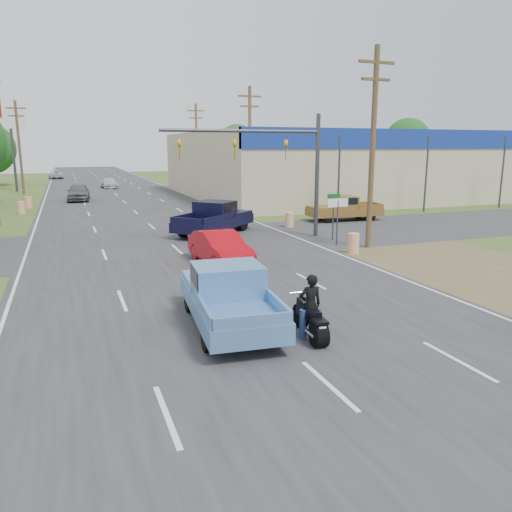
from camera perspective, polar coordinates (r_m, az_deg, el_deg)
name	(u,v)px	position (r m, az deg, el deg)	size (l,w,h in m)	color
ground	(329,386)	(11.53, 8.29, -14.47)	(200.00, 200.00, 0.00)	#375221
main_road	(124,202)	(49.47, -14.82, 5.99)	(15.00, 180.00, 0.02)	#2D2D30
cross_road	(169,243)	(27.90, -9.87, 1.53)	(120.00, 10.00, 0.02)	#2D2D30
dirt_verge	(429,257)	(25.40, 19.18, -0.06)	(8.00, 18.00, 0.01)	brown
big_box_store	(405,163)	(61.39, 16.69, 10.14)	(50.00, 28.10, 6.60)	#B7A88C
utility_pole_1	(373,144)	(26.36, 13.20, 12.37)	(2.00, 0.28, 10.00)	#4C3823
utility_pole_2	(250,145)	(42.53, -0.70, 12.58)	(2.00, 0.28, 10.00)	#4C3823
utility_pole_3	(197,145)	(59.75, -6.79, 12.45)	(2.00, 0.28, 10.00)	#4C3823
utility_pole_6	(19,145)	(61.09, -25.44, 11.36)	(2.00, 0.28, 10.00)	#4C3823
tree_3	(407,141)	(99.22, 16.91, 12.47)	(8.40, 8.40, 10.40)	#422D19
tree_5	(237,143)	(109.71, -2.17, 12.76)	(7.98, 7.98, 9.88)	#422D19
barrel_0	(353,243)	(25.14, 11.08, 1.43)	(0.56, 0.56, 1.00)	orange
barrel_1	(289,220)	(32.73, 3.84, 4.14)	(0.56, 0.56, 1.00)	orange
barrel_2	(21,208)	(43.32, -25.24, 5.02)	(0.56, 0.56, 1.00)	orange
barrel_3	(29,202)	(47.27, -24.55, 5.60)	(0.56, 0.56, 1.00)	orange
pole_sign_left_far	(11,129)	(65.19, -26.23, 12.91)	(3.00, 0.35, 9.20)	#3F3F44
lane_sign	(338,210)	(26.72, 9.31, 5.18)	(1.20, 0.08, 2.52)	#3F3F44
street_name_sign	(333,212)	(28.35, 8.83, 5.01)	(0.80, 0.08, 2.61)	#3F3F44
signal_mast	(274,154)	(28.15, 2.12, 11.62)	(9.12, 0.40, 7.00)	#3F3F44
red_convertible	(220,248)	(22.25, -4.12, 0.87)	(1.58, 4.54, 1.50)	#BC0813
motorcycle	(311,322)	(13.83, 6.28, -7.46)	(0.69, 2.24, 1.14)	black
rider	(310,308)	(13.77, 6.22, -5.98)	(0.63, 0.41, 1.72)	black
blue_pickup	(228,295)	(14.72, -3.24, -4.42)	(2.64, 5.72, 1.84)	black
navy_pickup	(215,217)	(30.35, -4.67, 4.43)	(5.95, 5.69, 1.97)	black
brown_pickup	(343,208)	(36.25, 9.90, 5.40)	(5.39, 2.34, 1.75)	black
distant_car_grey	(78,192)	(51.81, -19.63, 6.87)	(1.97, 4.89, 1.66)	#59595E
distant_car_silver	(109,183)	(66.81, -16.42, 8.00)	(1.77, 4.34, 1.26)	silver
distant_car_white	(56,175)	(89.44, -21.91, 8.62)	(2.16, 4.67, 1.30)	silver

